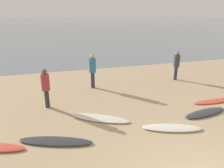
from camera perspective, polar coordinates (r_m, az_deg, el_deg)
The scene contains 10 objects.
ground_plane at distance 13.59m, azimuth -2.49°, elevation 2.22°, with size 120.00×120.00×0.20m, color tan.
ocean_water at distance 64.17m, azimuth -14.38°, elevation 15.08°, with size 140.00×100.00×0.01m, color slate.
surfboard_3 at distance 7.01m, azimuth -14.66°, elevation -14.36°, with size 2.29×0.51×0.09m, color #333338.
surfboard_4 at distance 8.08m, azimuth -3.21°, elevation -8.94°, with size 2.24×0.56×0.09m, color silver.
surfboard_5 at distance 7.73m, azimuth 15.45°, elevation -11.06°, with size 2.00×0.54×0.09m, color silver.
surfboard_6 at distance 9.19m, azimuth 23.35°, elevation -6.97°, with size 1.96×0.54×0.09m, color #333338.
surfboard_7 at distance 10.58m, azimuth 25.76°, elevation -4.00°, with size 2.28×0.46×0.06m, color #D84C38.
person_1 at distance 10.94m, azimuth -5.18°, elevation 4.18°, with size 0.36×0.36×1.76m.
person_2 at distance 12.75m, azimuth 16.65°, elevation 5.26°, with size 0.33×0.33×1.64m.
person_3 at distance 9.04m, azimuth -17.09°, elevation -0.30°, with size 0.33×0.33×1.64m.
Camera 1 is at (-3.18, -2.61, 3.84)m, focal length 34.72 mm.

